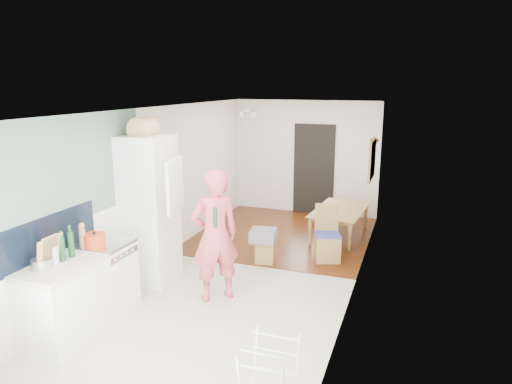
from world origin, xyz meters
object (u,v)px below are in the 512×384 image
Objects in this scene: dining_table at (341,225)px; dining_chair at (328,234)px; person at (215,224)px; stool at (265,251)px.

dining_table is 1.43× the size of dining_chair.
dining_chair is at bearing -165.00° from person.
person is 1.60× the size of dining_table.
person is at bearing 163.78° from dining_table.
dining_table is at bearing 70.27° from dining_chair.
dining_table is at bearing 60.51° from stool.
dining_table reaches higher than stool.
dining_table is 1.28m from dining_chair.
person is 3.43m from dining_table.
dining_table is 3.39× the size of stool.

